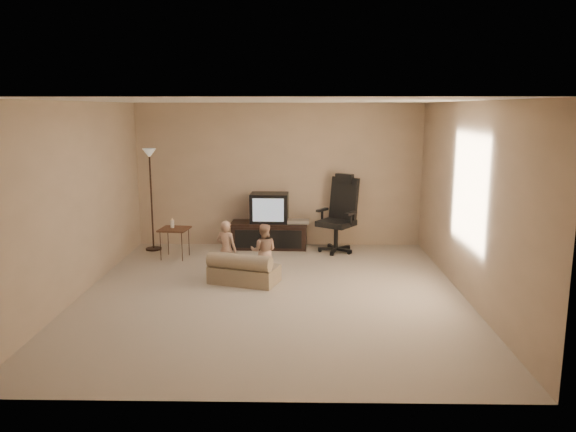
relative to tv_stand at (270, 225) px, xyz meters
name	(u,v)px	position (x,y,z in m)	size (l,w,h in m)	color
floor	(272,294)	(0.16, -2.49, -0.40)	(5.50, 5.50, 0.00)	#C4B49C
room_shell	(272,180)	(0.16, -2.49, 1.12)	(5.50, 5.50, 5.50)	white
tv_stand	(270,225)	(0.00, 0.00, 0.00)	(1.36, 0.54, 0.96)	black
office_chair	(339,224)	(1.18, -0.20, 0.07)	(0.84, 0.85, 1.32)	black
side_table	(174,229)	(-1.52, -0.69, 0.08)	(0.50, 0.50, 0.67)	brown
floor_lamp	(150,177)	(-2.00, -0.17, 0.87)	(0.27, 0.27, 1.74)	black
child_sofa	(243,271)	(-0.27, -2.02, -0.22)	(1.04, 0.78, 0.45)	tan
toddler_left	(226,250)	(-0.53, -1.80, 0.02)	(0.31, 0.23, 0.85)	tan
toddler_right	(264,251)	(0.00, -1.76, 0.00)	(0.39, 0.21, 0.79)	tan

